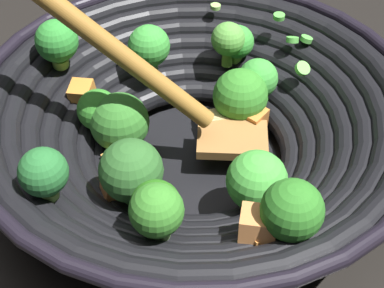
# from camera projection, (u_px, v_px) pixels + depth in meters

# --- Properties ---
(ground_plane) EXTENTS (4.00, 4.00, 0.00)m
(ground_plane) POSITION_uv_depth(u_px,v_px,m) (196.00, 165.00, 0.61)
(ground_plane) COLOR black
(wok) EXTENTS (0.44, 0.43, 0.24)m
(wok) POSITION_uv_depth(u_px,v_px,m) (195.00, 120.00, 0.57)
(wok) COLOR black
(wok) RESTS_ON ground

